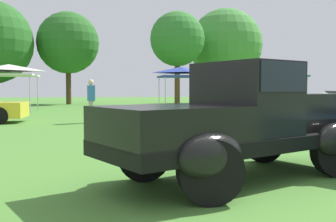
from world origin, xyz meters
The scene contains 10 objects.
ground_plane centered at (0.00, 0.00, 0.00)m, with size 120.00×120.00×0.00m, color #4C8433.
feature_pickup_truck centered at (-0.13, 0.08, 0.86)m, with size 4.42×3.12×1.70m.
show_car_skyblue centered at (5.27, 12.54, 0.60)m, with size 4.72×2.09×1.22m.
spectator_far_side centered at (-2.46, 10.20, 0.91)m, with size 0.31×0.44×1.69m.
canopy_tent_left_field centered at (-7.12, 18.00, 2.42)m, with size 2.97×2.97×2.71m.
canopy_tent_center_field centered at (2.96, 18.86, 2.42)m, with size 2.71×2.71×2.71m.
canopy_tent_right_field centered at (8.86, 17.55, 2.42)m, with size 2.76×2.76×2.71m.
treeline_mid_left centered at (-4.70, 29.70, 5.28)m, with size 5.30×5.30×7.94m.
treeline_center centered at (4.19, 26.23, 5.36)m, with size 4.45×4.45×7.62m.
treeline_mid_right centered at (9.37, 29.48, 5.34)m, with size 6.66×6.66×8.68m.
Camera 1 is at (-2.19, -5.35, 1.31)m, focal length 42.05 mm.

